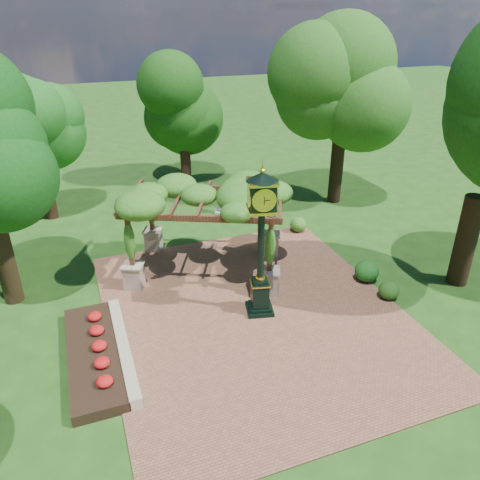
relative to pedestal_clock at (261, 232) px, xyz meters
name	(u,v)px	position (x,y,z in m)	size (l,w,h in m)	color
ground	(266,330)	(-0.20, -1.06, -3.13)	(120.00, 120.00, 0.00)	#1E4714
brick_plaza	(255,313)	(-0.20, -0.06, -3.11)	(10.00, 12.00, 0.04)	brown
border_wall	(124,348)	(-4.80, -0.56, -2.93)	(0.35, 5.00, 0.40)	#C6B793
flower_bed	(94,355)	(-5.70, -0.56, -2.95)	(1.50, 5.00, 0.36)	red
pedestal_clock	(261,232)	(0.00, 0.00, 0.00)	(1.24, 1.24, 5.23)	black
pergola	(204,200)	(-0.90, 3.45, -0.05)	(6.95, 5.84, 3.74)	tan
sundial	(220,204)	(1.47, 8.90, -2.66)	(0.74, 0.74, 1.05)	#9A9A92
shrub_front	(389,290)	(4.75, -0.90, -2.75)	(0.74, 0.74, 0.67)	#205017
shrub_mid	(367,271)	(4.70, 0.44, -2.66)	(0.93, 0.93, 0.84)	#1A5919
shrub_back	(298,225)	(4.22, 5.40, -2.74)	(0.77, 0.77, 0.69)	#346C1F
tree_west_far	(35,129)	(-6.77, 11.30, 1.40)	(3.80, 3.80, 6.60)	black
tree_north	(183,105)	(0.94, 13.81, 1.55)	(4.29, 4.29, 6.80)	#351F15
tree_east_far	(344,89)	(7.89, 8.31, 2.87)	(4.73, 4.73, 8.73)	black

